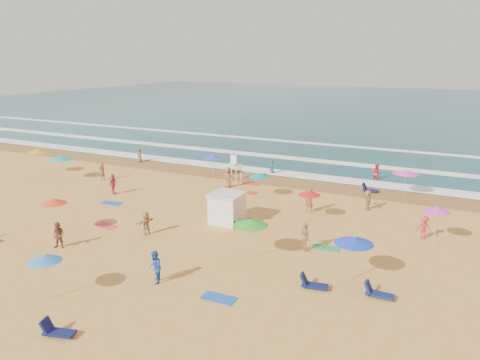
% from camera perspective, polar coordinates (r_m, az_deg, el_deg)
% --- Properties ---
extents(ground, '(220.00, 220.00, 0.00)m').
position_cam_1_polar(ground, '(32.88, -2.68, -5.19)').
color(ground, gold).
rests_on(ground, ground).
extents(ocean, '(220.00, 140.00, 0.18)m').
position_cam_1_polar(ocean, '(112.47, 19.03, 8.32)').
color(ocean, '#0C4756').
rests_on(ocean, ground).
extents(wet_sand, '(220.00, 220.00, 0.00)m').
position_cam_1_polar(wet_sand, '(43.69, 5.38, -0.14)').
color(wet_sand, olive).
rests_on(wet_sand, ground).
extents(surf_foam, '(200.00, 18.70, 0.05)m').
position_cam_1_polar(surf_foam, '(51.76, 8.97, 2.22)').
color(surf_foam, white).
rests_on(surf_foam, ground).
extents(cabana, '(2.00, 2.00, 2.00)m').
position_cam_1_polar(cabana, '(32.57, -1.60, -3.52)').
color(cabana, silver).
rests_on(cabana, ground).
extents(cabana_roof, '(2.20, 2.20, 0.12)m').
position_cam_1_polar(cabana_roof, '(32.25, -1.61, -1.73)').
color(cabana_roof, silver).
rests_on(cabana_roof, cabana).
extents(bicycle, '(1.01, 1.71, 0.85)m').
position_cam_1_polar(bicycle, '(31.69, 1.19, -5.15)').
color(bicycle, black).
rests_on(bicycle, ground).
extents(lifeguard_stand, '(1.20, 1.20, 2.10)m').
position_cam_1_polar(lifeguard_stand, '(43.24, -0.77, 1.19)').
color(lifeguard_stand, white).
rests_on(lifeguard_stand, ground).
extents(beach_umbrellas, '(59.09, 29.76, 0.82)m').
position_cam_1_polar(beach_umbrellas, '(31.68, 0.19, -1.93)').
color(beach_umbrellas, orange).
rests_on(beach_umbrellas, ground).
extents(loungers, '(39.05, 28.21, 0.34)m').
position_cam_1_polar(loungers, '(26.92, 10.85, -9.77)').
color(loungers, '#0E1646').
rests_on(loungers, ground).
extents(towels, '(43.88, 27.23, 0.03)m').
position_cam_1_polar(towels, '(30.07, -3.55, -7.14)').
color(towels, '#E0501C').
rests_on(towels, ground).
extents(beachgoers, '(50.41, 27.21, 2.12)m').
position_cam_1_polar(beachgoers, '(36.08, 0.73, -2.02)').
color(beachgoers, brown).
rests_on(beachgoers, ground).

